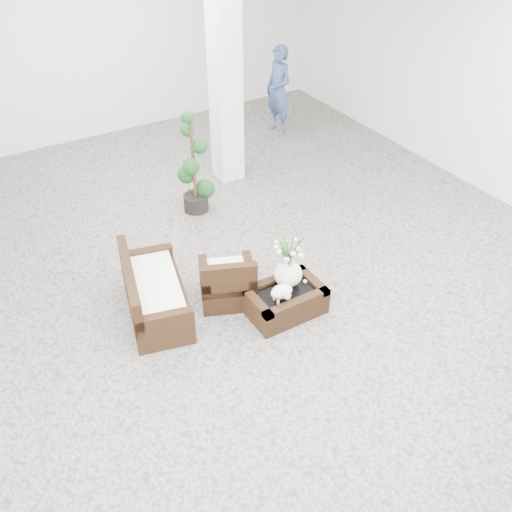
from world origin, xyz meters
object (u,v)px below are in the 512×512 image
loveseat (155,288)px  topiary (193,163)px  armchair (227,276)px  coffee_table (285,301)px

loveseat → topiary: 2.38m
topiary → armchair: bearing=-105.8°
armchair → loveseat: 0.88m
coffee_table → loveseat: loveseat is taller
loveseat → topiary: bearing=-24.2°
coffee_table → topiary: (0.12, 2.65, 0.64)m
coffee_table → loveseat: bearing=148.8°
armchair → topiary: size_ratio=0.44×
armchair → coffee_table: bearing=151.7°
coffee_table → topiary: size_ratio=0.57×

